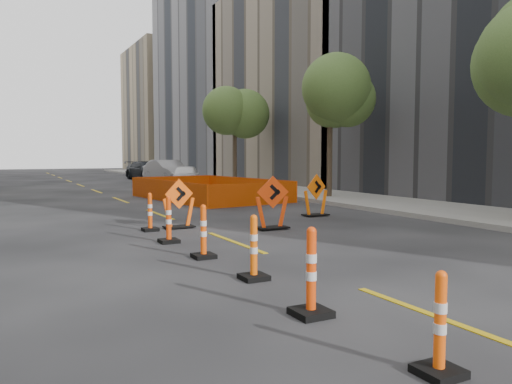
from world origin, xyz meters
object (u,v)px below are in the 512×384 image
channelizer_1 (440,323)px  parked_car_far (147,170)px  channelizer_3 (254,247)px  channelizer_5 (169,219)px  parked_car_near (186,176)px  chevron_sign_left (179,204)px  parked_car_mid (168,172)px  channelizer_4 (203,231)px  channelizer_6 (150,212)px  chevron_sign_right (316,195)px  chevron_sign_center (272,203)px  channelizer_2 (311,272)px

channelizer_1 → parked_car_far: (7.09, 36.34, 0.26)m
channelizer_3 → channelizer_5: size_ratio=0.98×
channelizer_5 → parked_car_near: parked_car_near is taller
chevron_sign_left → parked_car_far: parked_car_far is taller
parked_car_near → parked_car_mid: parked_car_mid is taller
channelizer_3 → parked_car_near: 22.58m
parked_car_mid → parked_car_far: parked_car_mid is taller
channelizer_4 → channelizer_6: bearing=89.7°
parked_car_far → chevron_sign_right: bearing=-101.7°
channelizer_1 → channelizer_4: size_ratio=0.93×
chevron_sign_center → parked_car_near: (3.54, 17.03, -0.02)m
channelizer_1 → chevron_sign_right: 11.80m
channelizer_1 → channelizer_3: 3.89m
channelizer_2 → channelizer_5: size_ratio=1.05×
parked_car_near → channelizer_4: bearing=-85.7°
chevron_sign_center → parked_car_far: parked_car_far is taller
channelizer_4 → chevron_sign_right: chevron_sign_right is taller
channelizer_4 → chevron_sign_left: size_ratio=0.78×
channelizer_3 → channelizer_5: channelizer_5 is taller
parked_car_mid → parked_car_far: size_ratio=0.97×
channelizer_3 → parked_car_far: parked_car_far is taller
channelizer_1 → parked_car_mid: size_ratio=0.20×
channelizer_1 → chevron_sign_center: (3.01, 8.49, 0.23)m
channelizer_2 → channelizer_6: channelizer_2 is taller
channelizer_3 → channelizer_4: (-0.10, 1.94, -0.00)m
channelizer_3 → chevron_sign_left: size_ratio=0.78×
channelizer_4 → parked_car_near: parked_car_near is taller
channelizer_3 → chevron_sign_left: chevron_sign_left is taller
channelizer_4 → chevron_sign_right: size_ratio=0.76×
channelizer_6 → parked_car_near: 17.10m
channelizer_1 → parked_car_near: (6.55, 25.52, 0.22)m
channelizer_1 → channelizer_5: 7.78m
chevron_sign_right → parked_car_mid: (1.36, 20.33, 0.13)m
parked_car_far → channelizer_3: bearing=-110.8°
channelizer_3 → channelizer_6: channelizer_3 is taller
channelizer_1 → chevron_sign_right: (5.68, 10.35, 0.20)m
parked_car_far → parked_car_mid: bearing=-99.2°
chevron_sign_center → channelizer_4: bearing=-123.9°
chevron_sign_center → chevron_sign_right: bearing=49.6°
chevron_sign_right → channelizer_4: bearing=-153.3°
channelizer_4 → channelizer_5: channelizer_5 is taller
channelizer_5 → chevron_sign_left: chevron_sign_left is taller
chevron_sign_left → chevron_sign_center: (2.17, -1.34, 0.04)m
channelizer_2 → channelizer_6: size_ratio=1.11×
channelizer_1 → chevron_sign_left: bearing=85.1°
channelizer_1 → channelizer_6: size_ratio=0.96×
channelizer_6 → parked_car_mid: size_ratio=0.20×
channelizer_6 → parked_car_mid: (7.02, 20.95, 0.32)m
channelizer_4 → parked_car_near: size_ratio=0.25×
chevron_sign_right → channelizer_5: bearing=-167.7°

